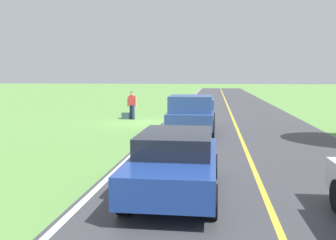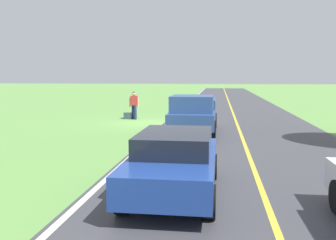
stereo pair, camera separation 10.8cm
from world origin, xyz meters
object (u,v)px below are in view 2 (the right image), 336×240
at_px(hitchhiker_walking, 134,103).
at_px(sedan_ahead_same_lane, 174,161).
at_px(suitcase_carried, 128,116).
at_px(pickup_truck_passing, 194,113).

relative_size(hitchhiker_walking, sedan_ahead_same_lane, 0.40).
relative_size(suitcase_carried, sedan_ahead_same_lane, 0.10).
xyz_separation_m(hitchhiker_walking, suitcase_carried, (0.43, 0.04, -0.77)).
height_order(pickup_truck_passing, sedan_ahead_same_lane, pickup_truck_passing).
height_order(hitchhiker_walking, suitcase_carried, hitchhiker_walking).
distance_m(suitcase_carried, pickup_truck_passing, 6.94).
xyz_separation_m(hitchhiker_walking, pickup_truck_passing, (-4.03, 5.30, -0.01)).
bearing_deg(suitcase_carried, pickup_truck_passing, 45.37).
bearing_deg(hitchhiker_walking, suitcase_carried, 5.79).
bearing_deg(pickup_truck_passing, suitcase_carried, -49.70).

